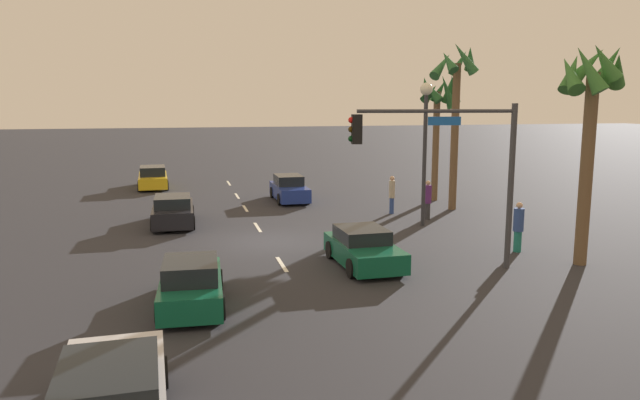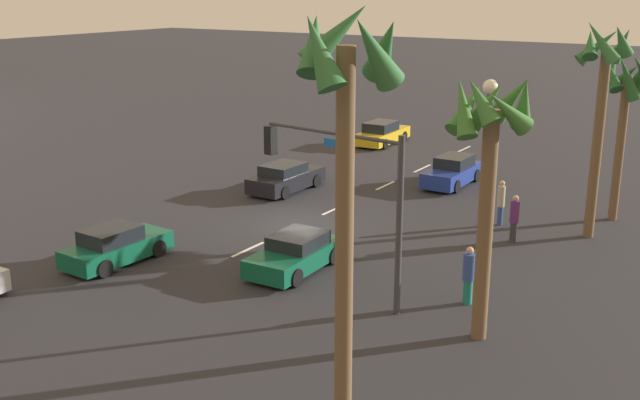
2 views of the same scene
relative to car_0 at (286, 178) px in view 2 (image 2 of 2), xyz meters
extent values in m
plane|color=#28282D|center=(4.33, 3.70, -0.65)|extent=(220.00, 220.00, 0.00)
cube|color=silver|center=(-13.67, 3.70, -0.64)|extent=(2.40, 0.14, 0.01)
cube|color=silver|center=(-7.84, 3.70, -0.64)|extent=(2.11, 0.14, 0.01)
cube|color=silver|center=(-3.46, 3.70, -0.64)|extent=(1.91, 0.14, 0.01)
cube|color=silver|center=(1.48, 3.70, -0.64)|extent=(2.08, 0.14, 0.01)
cube|color=silver|center=(7.86, 3.70, -0.64)|extent=(1.97, 0.14, 0.01)
cube|color=black|center=(-0.05, 0.00, -0.12)|extent=(4.37, 1.85, 0.74)
cube|color=black|center=(0.21, 0.00, 0.49)|extent=(2.11, 1.60, 0.49)
cylinder|color=black|center=(-1.41, -0.83, -0.33)|extent=(0.64, 0.23, 0.64)
cylinder|color=black|center=(-1.39, 0.86, -0.33)|extent=(0.64, 0.23, 0.64)
cylinder|color=black|center=(1.28, -0.86, -0.33)|extent=(0.64, 0.23, 0.64)
cylinder|color=black|center=(1.30, 0.83, -0.33)|extent=(0.64, 0.23, 0.64)
cube|color=gold|center=(-12.68, -1.34, -0.13)|extent=(4.72, 1.94, 0.70)
cube|color=black|center=(-12.40, -1.33, 0.51)|extent=(2.29, 1.64, 0.58)
cylinder|color=black|center=(-14.09, -2.22, -0.33)|extent=(0.65, 0.24, 0.64)
cylinder|color=black|center=(-14.15, -0.55, -0.33)|extent=(0.65, 0.24, 0.64)
cylinder|color=black|center=(-11.20, -2.12, -0.33)|extent=(0.65, 0.24, 0.64)
cylinder|color=black|center=(-11.26, -0.45, -0.33)|extent=(0.65, 0.24, 0.64)
cube|color=#0F5138|center=(8.70, 6.43, -0.15)|extent=(4.07, 1.89, 0.67)
cube|color=black|center=(8.46, 6.43, 0.42)|extent=(1.97, 1.62, 0.47)
cylinder|color=black|center=(9.92, 7.31, -0.33)|extent=(0.65, 0.24, 0.64)
cylinder|color=black|center=(9.97, 5.62, -0.33)|extent=(0.65, 0.24, 0.64)
cylinder|color=black|center=(7.43, 7.24, -0.33)|extent=(0.65, 0.24, 0.64)
cylinder|color=black|center=(7.47, 5.56, -0.33)|extent=(0.65, 0.24, 0.64)
cube|color=#0F5138|center=(11.47, 0.53, -0.15)|extent=(4.12, 1.85, 0.67)
cube|color=black|center=(11.72, 0.51, 0.46)|extent=(2.01, 1.55, 0.54)
cylinder|color=black|center=(10.18, -0.19, -0.33)|extent=(0.65, 0.25, 0.64)
cylinder|color=black|center=(10.26, 1.36, -0.33)|extent=(0.65, 0.25, 0.64)
cylinder|color=black|center=(12.69, -0.31, -0.33)|extent=(0.65, 0.25, 0.64)
cylinder|color=black|center=(12.76, 1.24, -0.33)|extent=(0.65, 0.25, 0.64)
cube|color=navy|center=(-5.39, 6.45, -0.11)|extent=(4.24, 1.66, 0.75)
cube|color=black|center=(-5.65, 6.45, 0.54)|extent=(2.04, 1.46, 0.55)
cylinder|color=black|center=(-4.08, 7.23, -0.33)|extent=(0.64, 0.22, 0.64)
cylinder|color=black|center=(-4.08, 5.68, -0.33)|extent=(0.64, 0.22, 0.64)
cylinder|color=black|center=(-6.71, 7.23, -0.33)|extent=(0.64, 0.22, 0.64)
cylinder|color=black|center=(-6.71, 5.68, -0.33)|extent=(0.64, 0.22, 0.64)
cylinder|color=#38383D|center=(10.05, 11.15, 2.14)|extent=(0.20, 0.20, 5.58)
cylinder|color=#38383D|center=(9.69, 8.54, 4.68)|extent=(0.83, 5.22, 0.12)
cube|color=black|center=(9.33, 5.94, 4.10)|extent=(0.36, 0.36, 0.95)
sphere|color=red|center=(9.31, 5.76, 4.40)|extent=(0.20, 0.20, 0.20)
sphere|color=#392605|center=(9.31, 5.76, 4.10)|extent=(0.20, 0.20, 0.20)
sphere|color=black|center=(9.31, 5.76, 3.80)|extent=(0.20, 0.20, 0.20)
cube|color=#1959B2|center=(9.72, 8.80, 4.36)|extent=(0.19, 1.10, 0.28)
cylinder|color=#2D2D33|center=(2.85, 11.13, 2.30)|extent=(0.18, 0.18, 5.89)
sphere|color=#F2EACC|center=(2.85, 11.13, 5.53)|extent=(0.56, 0.56, 0.56)
cylinder|color=#333338|center=(1.49, 11.94, -0.25)|extent=(0.33, 0.33, 0.79)
cylinder|color=#59266B|center=(1.49, 11.94, 0.58)|extent=(0.43, 0.43, 0.86)
sphere|color=tan|center=(1.49, 11.94, 1.13)|extent=(0.23, 0.23, 0.23)
cylinder|color=#1E7266|center=(8.17, 12.70, -0.25)|extent=(0.41, 0.41, 0.80)
cylinder|color=#2D478C|center=(8.17, 12.70, 0.59)|extent=(0.55, 0.55, 0.87)
sphere|color=tan|center=(8.17, 12.70, 1.14)|extent=(0.24, 0.24, 0.24)
cylinder|color=#2D478C|center=(-0.29, 10.77, -0.24)|extent=(0.28, 0.28, 0.81)
cylinder|color=#B2A58C|center=(-0.29, 10.77, 0.60)|extent=(0.37, 0.37, 0.88)
sphere|color=tan|center=(-0.29, 10.77, 1.16)|extent=(0.24, 0.24, 0.24)
cylinder|color=brown|center=(17.20, 13.45, 3.70)|extent=(0.37, 0.37, 8.69)
cone|color=#2D6633|center=(17.88, 13.31, 7.96)|extent=(0.77, 1.22, 1.50)
cone|color=#2D6633|center=(17.40, 14.15, 7.98)|extent=(1.43, 0.91, 1.49)
cone|color=#2D6633|center=(16.68, 13.98, 7.98)|extent=(1.44, 1.42, 1.42)
cone|color=#2D6633|center=(16.62, 12.90, 8.19)|extent=(1.47, 1.50, 1.50)
cone|color=#2D6633|center=(17.43, 12.90, 8.05)|extent=(1.23, 0.95, 1.32)
cylinder|color=brown|center=(-0.69, 14.31, 3.13)|extent=(0.40, 0.40, 7.55)
cone|color=#2D6633|center=(0.18, 14.26, 7.10)|extent=(0.64, 1.53, 1.72)
cone|color=#2D6633|center=(-0.40, 14.85, 7.14)|extent=(1.26, 1.03, 1.34)
cone|color=#2D6633|center=(-1.26, 14.69, 6.92)|extent=(1.10, 1.25, 1.47)
cone|color=#2D6633|center=(-1.45, 13.81, 6.84)|extent=(1.42, 1.77, 1.59)
cone|color=#2D6633|center=(-0.50, 13.73, 6.97)|extent=(1.34, 0.91, 1.29)
cylinder|color=brown|center=(-3.65, 14.61, 2.44)|extent=(0.37, 0.37, 6.18)
cone|color=#235628|center=(-2.75, 14.78, 5.51)|extent=(0.79, 1.32, 1.91)
cone|color=#235628|center=(-4.19, 14.99, 5.55)|extent=(1.08, 1.21, 1.43)
cone|color=#235628|center=(-4.23, 14.43, 5.46)|extent=(0.91, 1.36, 1.25)
cone|color=#235628|center=(-3.75, 13.95, 5.80)|extent=(1.33, 0.74, 1.40)
cone|color=#235628|center=(-3.19, 14.09, 5.54)|extent=(1.37, 1.30, 1.41)
cylinder|color=brown|center=(10.26, 13.87, 2.65)|extent=(0.44, 0.44, 6.59)
cone|color=#38702D|center=(10.89, 13.77, 6.24)|extent=(0.75, 1.27, 1.38)
cone|color=#38702D|center=(10.70, 14.43, 6.02)|extent=(1.48, 1.34, 1.34)
cone|color=#38702D|center=(9.96, 14.60, 6.12)|extent=(1.43, 1.01, 1.62)
cone|color=#38702D|center=(9.55, 14.14, 6.19)|extent=(1.02, 1.53, 1.51)
cone|color=#38702D|center=(9.65, 13.48, 5.96)|extent=(1.16, 1.37, 1.51)
cone|color=#38702D|center=(10.10, 13.10, 5.90)|extent=(1.61, 0.86, 1.49)
cone|color=#38702D|center=(10.81, 13.27, 6.01)|extent=(1.32, 1.28, 1.69)
camera|label=1|loc=(27.84, 0.29, 4.99)|focal=33.52mm
camera|label=2|loc=(29.43, 20.63, 9.11)|focal=42.48mm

